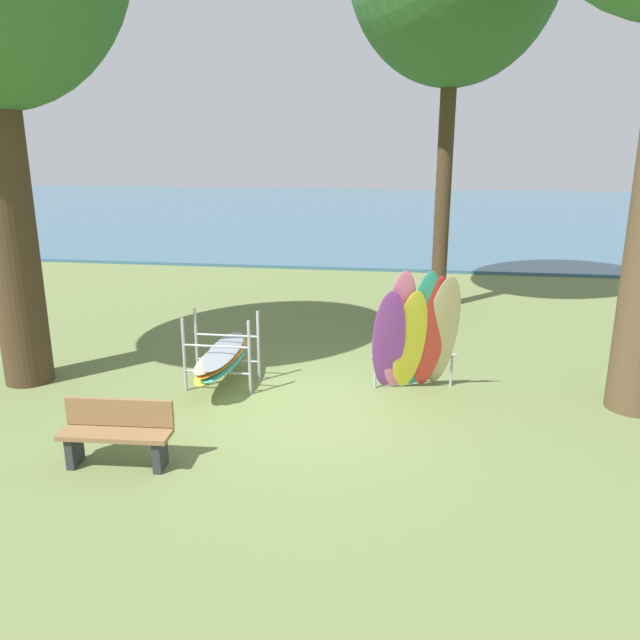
# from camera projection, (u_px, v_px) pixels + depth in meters

# --- Properties ---
(ground_plane) EXTENTS (80.00, 80.00, 0.00)m
(ground_plane) POSITION_uv_depth(u_px,v_px,m) (306.00, 409.00, 9.69)
(ground_plane) COLOR olive
(lake_water) EXTENTS (80.00, 36.00, 0.10)m
(lake_water) POSITION_uv_depth(u_px,v_px,m) (388.00, 211.00, 37.23)
(lake_water) COLOR #38607A
(lake_water) RESTS_ON ground
(leaning_board_pile) EXTENTS (1.49, 1.20, 2.14)m
(leaning_board_pile) POSITION_uv_depth(u_px,v_px,m) (416.00, 335.00, 10.01)
(leaning_board_pile) COLOR purple
(leaning_board_pile) RESTS_ON ground
(board_storage_rack) EXTENTS (1.15, 2.13, 1.25)m
(board_storage_rack) POSITION_uv_depth(u_px,v_px,m) (223.00, 356.00, 10.47)
(board_storage_rack) COLOR #9EA0A5
(board_storage_rack) RESTS_ON ground
(park_bench) EXTENTS (1.42, 0.49, 0.85)m
(park_bench) POSITION_uv_depth(u_px,v_px,m) (117.00, 432.00, 7.89)
(park_bench) COLOR #2D2D33
(park_bench) RESTS_ON ground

